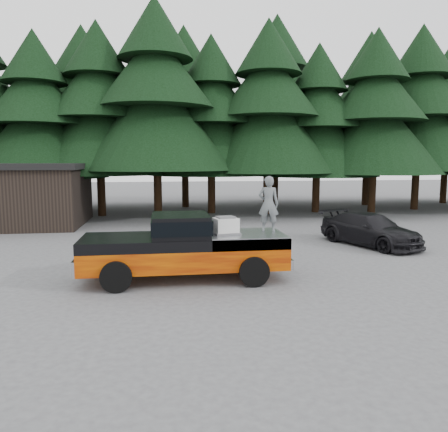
{
  "coord_description": "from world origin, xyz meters",
  "views": [
    {
      "loc": [
        -0.84,
        -12.56,
        3.45
      ],
      "look_at": [
        0.99,
        0.0,
        1.83
      ],
      "focal_mm": 35.0,
      "sensor_mm": 36.0,
      "label": 1
    }
  ],
  "objects": [
    {
      "name": "utility_building",
      "position": [
        -9.0,
        12.0,
        1.67
      ],
      "size": [
        8.4,
        6.4,
        3.3
      ],
      "color": "black",
      "rests_on": "ground"
    },
    {
      "name": "pickup_truck",
      "position": [
        -0.19,
        -0.12,
        0.67
      ],
      "size": [
        6.0,
        2.04,
        1.33
      ],
      "primitive_type": null,
      "color": "#D45E00",
      "rests_on": "ground"
    },
    {
      "name": "parked_car",
      "position": [
        7.6,
        3.98,
        0.66
      ],
      "size": [
        3.37,
        4.88,
        1.31
      ],
      "primitive_type": "imported",
      "rotation": [
        0.0,
        0.0,
        0.38
      ],
      "color": "black",
      "rests_on": "ground"
    },
    {
      "name": "man_on_bed",
      "position": [
        2.33,
        0.03,
        2.16
      ],
      "size": [
        0.7,
        0.55,
        1.67
      ],
      "primitive_type": "imported",
      "rotation": [
        0.0,
        0.0,
        2.86
      ],
      "color": "slate",
      "rests_on": "pickup_truck"
    },
    {
      "name": "air_compressor",
      "position": [
        1.01,
        -0.23,
        1.55
      ],
      "size": [
        0.75,
        0.67,
        0.45
      ],
      "primitive_type": "cube",
      "rotation": [
        0.0,
        0.0,
        0.21
      ],
      "color": "silver",
      "rests_on": "pickup_truck"
    },
    {
      "name": "treeline",
      "position": [
        0.42,
        17.2,
        7.72
      ],
      "size": [
        60.15,
        16.05,
        17.5
      ],
      "color": "black",
      "rests_on": "ground"
    },
    {
      "name": "ground",
      "position": [
        0.0,
        0.0,
        0.0
      ],
      "size": [
        120.0,
        120.0,
        0.0
      ],
      "primitive_type": "plane",
      "color": "#4C4C4E",
      "rests_on": "ground"
    },
    {
      "name": "truck_cab",
      "position": [
        -0.29,
        -0.12,
        1.62
      ],
      "size": [
        1.66,
        1.9,
        0.59
      ],
      "primitive_type": "cube",
      "color": "black",
      "rests_on": "pickup_truck"
    }
  ]
}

